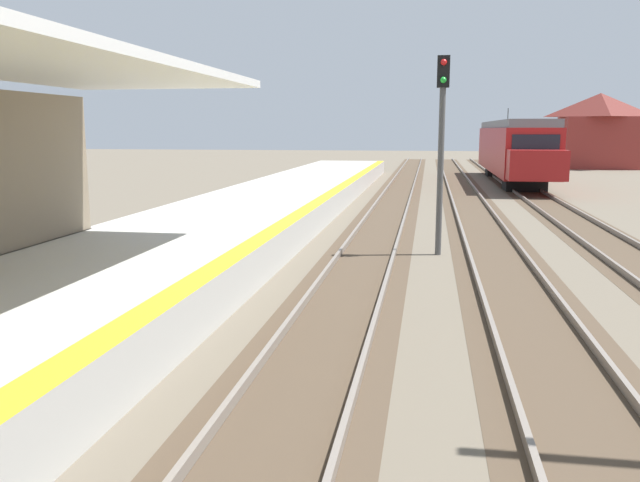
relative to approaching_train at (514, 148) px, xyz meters
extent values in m
cube|color=#B7B5AD|center=(-11.20, -31.67, -1.73)|extent=(5.00, 80.00, 0.90)
cube|color=yellow|center=(-8.95, -31.67, -1.27)|extent=(0.50, 80.00, 0.01)
cube|color=#4C3D2D|center=(-6.80, -27.67, -2.17)|extent=(2.34, 120.00, 0.01)
cube|color=slate|center=(-7.52, -27.67, -2.09)|extent=(0.08, 120.00, 0.15)
cube|color=slate|center=(-6.08, -27.67, -2.09)|extent=(0.08, 120.00, 0.15)
cube|color=#4C3D2D|center=(-3.40, -27.67, -2.17)|extent=(2.34, 120.00, 0.01)
cube|color=slate|center=(-4.12, -27.67, -2.09)|extent=(0.08, 120.00, 0.15)
cube|color=slate|center=(-2.68, -27.67, -2.09)|extent=(0.08, 120.00, 0.15)
cube|color=slate|center=(-0.72, -27.67, -2.09)|extent=(0.08, 120.00, 0.15)
cube|color=maroon|center=(0.00, 0.38, -0.11)|extent=(2.90, 18.00, 2.70)
cube|color=slate|center=(0.00, 0.38, 1.46)|extent=(2.67, 18.00, 0.44)
cube|color=black|center=(0.00, -8.64, 0.30)|extent=(2.32, 0.06, 1.21)
cube|color=maroon|center=(0.00, -9.42, -0.58)|extent=(2.78, 1.60, 1.49)
cube|color=black|center=(1.46, 0.38, 0.30)|extent=(0.04, 15.84, 0.86)
cylinder|color=#333333|center=(0.00, 3.98, 2.13)|extent=(0.06, 0.06, 0.90)
cube|color=black|center=(0.00, -5.47, -1.82)|extent=(2.18, 2.20, 0.72)
cube|color=black|center=(0.00, 6.23, -1.82)|extent=(2.18, 2.20, 0.72)
cylinder|color=#4C4C4C|center=(-4.94, -25.39, 0.02)|extent=(0.16, 0.16, 4.40)
cube|color=black|center=(-4.94, -25.39, 2.62)|extent=(0.32, 0.24, 0.80)
sphere|color=red|center=(-4.94, -25.53, 2.84)|extent=(0.16, 0.16, 0.16)
sphere|color=green|center=(-4.94, -25.53, 2.40)|extent=(0.16, 0.16, 0.16)
cube|color=maroon|center=(9.09, 17.23, 0.02)|extent=(6.00, 4.80, 4.40)
pyramid|color=maroon|center=(9.09, 17.23, 3.22)|extent=(6.60, 5.28, 2.00)
camera|label=1|loc=(-5.24, -42.96, 1.16)|focal=36.66mm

